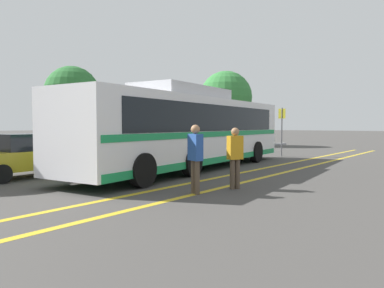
# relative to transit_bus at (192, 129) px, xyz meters

# --- Properties ---
(ground_plane) EXTENTS (220.00, 220.00, 0.00)m
(ground_plane) POSITION_rel_transit_bus_xyz_m (0.73, 0.45, -1.64)
(ground_plane) COLOR #423F3D
(lane_strip_0) EXTENTS (32.78, 0.20, 0.01)m
(lane_strip_0) POSITION_rel_transit_bus_xyz_m (0.02, -2.20, -1.64)
(lane_strip_0) COLOR gold
(lane_strip_0) RESTS_ON ground_plane
(lane_strip_1) EXTENTS (32.78, 0.20, 0.01)m
(lane_strip_1) POSITION_rel_transit_bus_xyz_m (0.02, -3.43, -1.64)
(lane_strip_1) COLOR gold
(lane_strip_1) RESTS_ON ground_plane
(curb_strip) EXTENTS (40.78, 0.36, 0.15)m
(curb_strip) POSITION_rel_transit_bus_xyz_m (0.02, 4.98, -1.57)
(curb_strip) COLOR #99999E
(curb_strip) RESTS_ON ground_plane
(transit_bus) EXTENTS (13.26, 3.78, 3.27)m
(transit_bus) POSITION_rel_transit_bus_xyz_m (0.00, 0.00, 0.00)
(transit_bus) COLOR silver
(transit_bus) RESTS_ON ground_plane
(parked_car_1) EXTENTS (4.55, 2.03, 1.49)m
(parked_car_1) POSITION_rel_transit_bus_xyz_m (-5.21, 3.15, -0.90)
(parked_car_1) COLOR olive
(parked_car_1) RESTS_ON ground_plane
(parked_car_2) EXTENTS (4.74, 2.14, 1.43)m
(parked_car_2) POSITION_rel_transit_bus_xyz_m (0.55, 3.49, -0.90)
(parked_car_2) COLOR silver
(parked_car_2) RESTS_ON ground_plane
(parked_car_3) EXTENTS (4.73, 2.08, 1.29)m
(parked_car_3) POSITION_rel_transit_bus_xyz_m (5.80, 3.55, -0.97)
(parked_car_3) COLOR #335B33
(parked_car_3) RESTS_ON ground_plane
(pedestrian_0) EXTENTS (0.47, 0.38, 1.71)m
(pedestrian_0) POSITION_rel_transit_bus_xyz_m (-2.99, -3.83, -0.66)
(pedestrian_0) COLOR brown
(pedestrian_0) RESTS_ON ground_plane
(pedestrian_1) EXTENTS (0.35, 0.47, 1.80)m
(pedestrian_1) POSITION_rel_transit_bus_xyz_m (-4.29, -3.42, -0.61)
(pedestrian_1) COLOR brown
(pedestrian_1) RESTS_ON ground_plane
(bus_stop_sign) EXTENTS (0.07, 0.40, 2.77)m
(bus_stop_sign) POSITION_rel_transit_bus_xyz_m (7.99, -0.31, 0.09)
(bus_stop_sign) COLOR #59595E
(bus_stop_sign) RESTS_ON ground_plane
(tree_0) EXTENTS (3.20, 3.20, 5.26)m
(tree_0) POSITION_rel_transit_bus_xyz_m (1.32, 9.95, 2.01)
(tree_0) COLOR #513823
(tree_0) RESTS_ON ground_plane
(tree_2) EXTENTS (4.47, 4.47, 6.41)m
(tree_2) POSITION_rel_transit_bus_xyz_m (15.34, 8.12, 2.52)
(tree_2) COLOR #513823
(tree_2) RESTS_ON ground_plane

